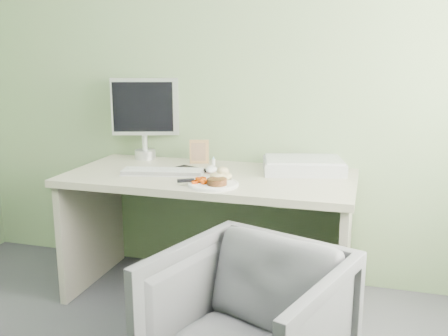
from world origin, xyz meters
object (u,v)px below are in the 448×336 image
(scanner, at_px, (303,166))
(plate, at_px, (213,184))
(desk_chair, at_px, (248,330))
(monitor, at_px, (145,114))
(desk, at_px, (209,206))

(scanner, bearing_deg, plate, -146.70)
(scanner, xyz_separation_m, desk_chair, (-0.07, -1.04, -0.45))
(plate, bearing_deg, monitor, 138.81)
(scanner, bearing_deg, desk_chair, -107.61)
(desk, relative_size, scanner, 3.59)
(desk, relative_size, plate, 6.18)
(plate, relative_size, desk_chair, 0.37)
(monitor, height_order, desk_chair, monitor)
(desk, distance_m, plate, 0.31)
(desk, relative_size, desk_chair, 2.29)
(desk, relative_size, monitor, 3.13)
(plate, height_order, desk_chair, plate)
(monitor, bearing_deg, desk_chair, -67.66)
(desk_chair, bearing_deg, scanner, 105.29)
(plate, xyz_separation_m, scanner, (0.40, 0.43, 0.03))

